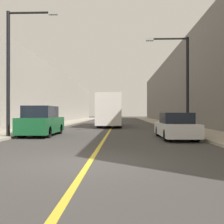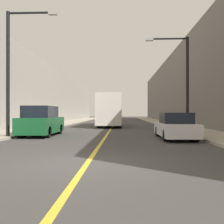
# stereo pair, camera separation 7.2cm
# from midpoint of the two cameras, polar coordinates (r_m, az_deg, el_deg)

# --- Properties ---
(ground_plane) EXTENTS (200.00, 200.00, 0.00)m
(ground_plane) POSITION_cam_midpoint_polar(r_m,az_deg,el_deg) (7.74, -5.12, -11.02)
(ground_plane) COLOR #3F3D3A
(sidewalk_left) EXTENTS (2.99, 72.00, 0.14)m
(sidewalk_left) POSITION_cam_midpoint_polar(r_m,az_deg,el_deg) (38.34, -9.32, -2.27)
(sidewalk_left) COLOR #A89E8C
(sidewalk_left) RESTS_ON ground
(sidewalk_right) EXTENTS (2.99, 72.00, 0.14)m
(sidewalk_right) POSITION_cam_midpoint_polar(r_m,az_deg,el_deg) (38.00, 10.82, -2.29)
(sidewalk_right) COLOR #A89E8C
(sidewalk_right) RESTS_ON ground
(building_row_left) EXTENTS (4.00, 72.00, 7.70)m
(building_row_left) POSITION_cam_midpoint_polar(r_m,az_deg,el_deg) (39.23, -14.33, 3.31)
(building_row_left) COLOR gray
(building_row_left) RESTS_ON ground
(building_row_right) EXTENTS (4.00, 72.00, 10.09)m
(building_row_right) POSITION_cam_midpoint_polar(r_m,az_deg,el_deg) (38.82, 15.95, 5.12)
(building_row_right) COLOR #66605B
(building_row_right) RESTS_ON ground
(road_center_line) EXTENTS (0.16, 72.00, 0.01)m
(road_center_line) POSITION_cam_midpoint_polar(r_m,az_deg,el_deg) (37.58, 0.71, -2.41)
(road_center_line) COLOR gold
(road_center_line) RESTS_ON ground
(bus) EXTENTS (2.42, 10.14, 3.34)m
(bus) POSITION_cam_midpoint_polar(r_m,az_deg,el_deg) (28.61, -0.23, 0.45)
(bus) COLOR silver
(bus) RESTS_ON ground
(parked_suv_left) EXTENTS (1.87, 4.58, 1.89)m
(parked_suv_left) POSITION_cam_midpoint_polar(r_m,az_deg,el_deg) (17.21, -15.01, -2.13)
(parked_suv_left) COLOR #145128
(parked_suv_left) RESTS_ON ground
(car_right_near) EXTENTS (1.75, 4.77, 1.47)m
(car_right_near) POSITION_cam_midpoint_polar(r_m,az_deg,el_deg) (15.16, 13.71, -3.17)
(car_right_near) COLOR silver
(car_right_near) RESTS_ON ground
(street_lamp_left) EXTENTS (2.93, 0.24, 7.09)m
(street_lamp_left) POSITION_cam_midpoint_polar(r_m,az_deg,el_deg) (16.10, -20.65, 9.81)
(street_lamp_left) COLOR black
(street_lamp_left) RESTS_ON sidewalk_left
(street_lamp_right) EXTENTS (2.93, 0.24, 6.51)m
(street_lamp_right) POSITION_cam_midpoint_polar(r_m,az_deg,el_deg) (18.70, 15.28, 7.47)
(street_lamp_right) COLOR black
(street_lamp_right) RESTS_ON sidewalk_right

